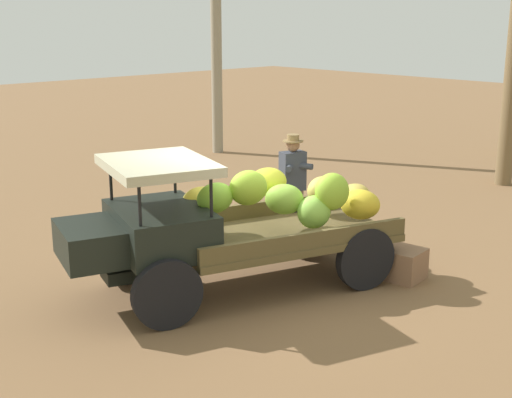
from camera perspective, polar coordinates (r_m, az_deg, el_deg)
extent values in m
plane|color=brown|center=(9.56, -0.31, -7.25)|extent=(60.00, 60.00, 0.00)
cube|color=black|center=(9.45, -0.55, -4.40)|extent=(3.95, 1.61, 0.16)
cylinder|color=black|center=(8.27, -7.32, -7.80)|extent=(0.86, 0.39, 0.86)
cylinder|color=black|center=(9.70, -10.39, -4.44)|extent=(0.86, 0.39, 0.86)
cylinder|color=black|center=(9.46, 9.00, -4.89)|extent=(0.86, 0.39, 0.86)
cylinder|color=black|center=(10.74, 4.14, -2.33)|extent=(0.86, 0.39, 0.86)
cube|color=brown|center=(9.58, 1.88, -2.99)|extent=(3.38, 2.53, 0.10)
cube|color=brown|center=(8.87, 4.31, -3.43)|extent=(2.89, 0.97, 0.22)
cube|color=brown|center=(10.22, -0.20, -0.90)|extent=(2.89, 0.97, 0.22)
cube|color=black|center=(8.85, -7.89, -2.45)|extent=(1.50, 1.78, 0.55)
cube|color=black|center=(8.65, -13.55, -3.53)|extent=(0.98, 1.22, 0.44)
cylinder|color=black|center=(7.98, -9.57, -0.33)|extent=(0.04, 0.04, 0.55)
cylinder|color=black|center=(9.20, -11.88, 1.58)|extent=(0.04, 0.04, 0.55)
cylinder|color=black|center=(8.26, -3.72, 0.37)|extent=(0.04, 0.04, 0.55)
cylinder|color=black|center=(9.44, -6.70, 2.14)|extent=(0.04, 0.04, 0.55)
cube|color=#BEB896|center=(8.64, -8.08, 2.78)|extent=(1.62, 1.81, 0.12)
ellipsoid|color=#8FBC2F|center=(9.27, 6.28, 0.62)|extent=(0.59, 0.54, 0.54)
ellipsoid|color=#96C32F|center=(8.97, -0.65, 0.93)|extent=(0.64, 0.61, 0.53)
ellipsoid|color=#88C344|center=(9.26, 4.80, -1.07)|extent=(0.56, 0.51, 0.45)
ellipsoid|color=#80BC31|center=(8.88, -3.38, 0.09)|extent=(0.57, 0.55, 0.52)
ellipsoid|color=yellow|center=(9.62, 1.00, 1.43)|extent=(0.67, 0.60, 0.51)
ellipsoid|color=#88BB3A|center=(9.30, 2.34, -0.01)|extent=(0.62, 0.64, 0.42)
ellipsoid|color=gold|center=(9.66, 8.58, -0.45)|extent=(0.79, 0.78, 0.57)
ellipsoid|color=gold|center=(9.92, 8.07, 0.13)|extent=(0.69, 0.72, 0.50)
ellipsoid|color=#CEBF53|center=(10.33, 5.38, 0.75)|extent=(0.52, 0.48, 0.49)
ellipsoid|color=yellow|center=(9.35, -4.61, -0.27)|extent=(0.64, 0.62, 0.56)
cylinder|color=#876852|center=(11.68, 3.54, -1.07)|extent=(0.15, 0.15, 0.79)
cylinder|color=#876852|center=(11.55, 2.42, -1.23)|extent=(0.15, 0.15, 0.79)
cube|color=#3C414D|center=(11.44, 3.03, 2.32)|extent=(0.45, 0.35, 0.65)
cylinder|color=#3C414D|center=(11.38, 3.72, 2.74)|extent=(0.24, 0.41, 0.10)
cylinder|color=#3C414D|center=(11.28, 2.84, 2.65)|extent=(0.39, 0.31, 0.10)
sphere|color=#9F6F4E|center=(11.35, 3.06, 4.46)|extent=(0.22, 0.22, 0.22)
cylinder|color=olive|center=(11.34, 3.07, 4.79)|extent=(0.34, 0.34, 0.02)
cylinder|color=olive|center=(11.33, 3.07, 5.08)|extent=(0.20, 0.20, 0.10)
cube|color=#896246|center=(9.99, 11.86, -5.22)|extent=(0.59, 0.66, 0.44)
ellipsoid|color=#AACB4B|center=(12.03, 0.60, -1.68)|extent=(0.58, 0.59, 0.34)
cylinder|color=gray|center=(18.53, -3.32, 14.48)|extent=(0.29, 0.29, 6.94)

